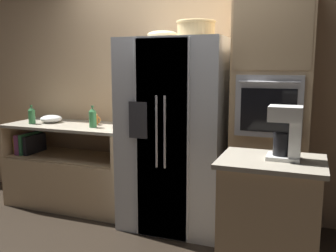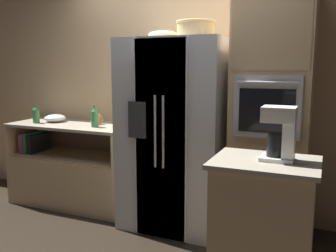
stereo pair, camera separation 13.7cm
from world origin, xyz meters
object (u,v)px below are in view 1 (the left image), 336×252
at_px(wall_oven, 272,114).
at_px(mug, 94,120).
at_px(bottle_short, 93,117).
at_px(wicker_basket, 196,28).
at_px(mixing_bowl, 51,119).
at_px(fruit_bowl, 163,35).
at_px(coffee_maker, 288,130).
at_px(refrigerator, 176,134).
at_px(bottle_tall, 32,115).

bearing_deg(wall_oven, mug, 177.41).
height_order(wall_oven, mug, wall_oven).
bearing_deg(bottle_short, mug, 117.91).
xyz_separation_m(wall_oven, bottle_short, (-1.79, -0.08, -0.11)).
relative_size(wicker_basket, mixing_bowl, 1.45).
xyz_separation_m(wicker_basket, bottle_short, (-1.13, 0.06, -0.86)).
bearing_deg(fruit_bowl, bottle_short, -173.01).
bearing_deg(wicker_basket, mixing_bowl, 173.97).
relative_size(wall_oven, bottle_short, 9.83).
bearing_deg(wicker_basket, bottle_short, 176.94).
distance_m(bottle_short, mug, 0.20).
xyz_separation_m(wicker_basket, coffee_maker, (0.86, -0.85, -0.72)).
bearing_deg(fruit_bowl, coffee_maker, -39.01).
bearing_deg(refrigerator, coffee_maker, -41.12).
relative_size(wicker_basket, bottle_short, 1.52).
height_order(refrigerator, wall_oven, wall_oven).
relative_size(refrigerator, mixing_bowl, 7.49).
distance_m(bottle_tall, mixing_bowl, 0.21).
distance_m(wicker_basket, coffee_maker, 1.41).
height_order(wall_oven, mixing_bowl, wall_oven).
relative_size(bottle_short, mixing_bowl, 0.95).
distance_m(fruit_bowl, coffee_maker, 1.73).
bearing_deg(bottle_short, coffee_maker, -24.60).
xyz_separation_m(fruit_bowl, bottle_short, (-0.75, -0.09, -0.82)).
bearing_deg(bottle_tall, wicker_basket, -1.08).
distance_m(wicker_basket, fruit_bowl, 0.41).
relative_size(wall_oven, mixing_bowl, 9.37).
xyz_separation_m(bottle_short, mixing_bowl, (-0.62, 0.12, -0.06)).
bearing_deg(mixing_bowl, bottle_tall, -133.07).
distance_m(wall_oven, bottle_short, 1.80).
relative_size(refrigerator, bottle_tall, 8.68).
bearing_deg(wicker_basket, coffee_maker, -44.65).
bearing_deg(bottle_short, wall_oven, 2.68).
distance_m(mug, mixing_bowl, 0.54).
distance_m(refrigerator, bottle_short, 0.93).
height_order(bottle_tall, mug, bottle_tall).
bearing_deg(wall_oven, refrigerator, -176.01).
bearing_deg(coffee_maker, refrigerator, 138.88).
distance_m(bottle_short, coffee_maker, 2.19).
height_order(refrigerator, bottle_tall, refrigerator).
bearing_deg(bottle_short, fruit_bowl, 6.99).
relative_size(bottle_tall, mug, 1.57).
xyz_separation_m(wall_oven, fruit_bowl, (-1.04, 0.01, 0.71)).
height_order(bottle_tall, mixing_bowl, bottle_tall).
height_order(wall_oven, bottle_short, wall_oven).
height_order(bottle_short, mixing_bowl, bottle_short).
height_order(refrigerator, mixing_bowl, refrigerator).
height_order(refrigerator, mug, refrigerator).
relative_size(refrigerator, mug, 13.66).
bearing_deg(bottle_tall, fruit_bowl, 4.40).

